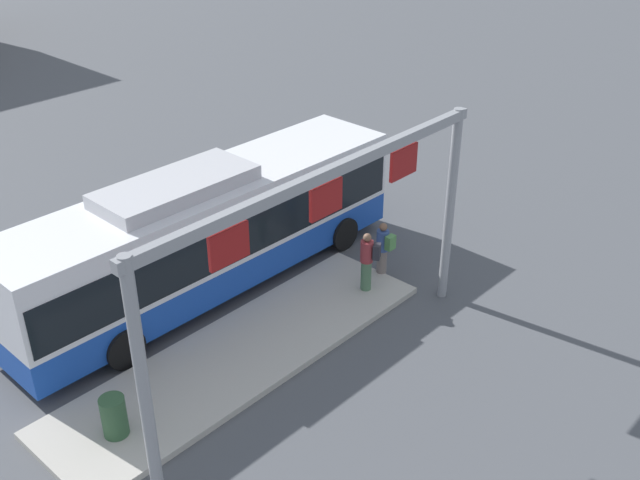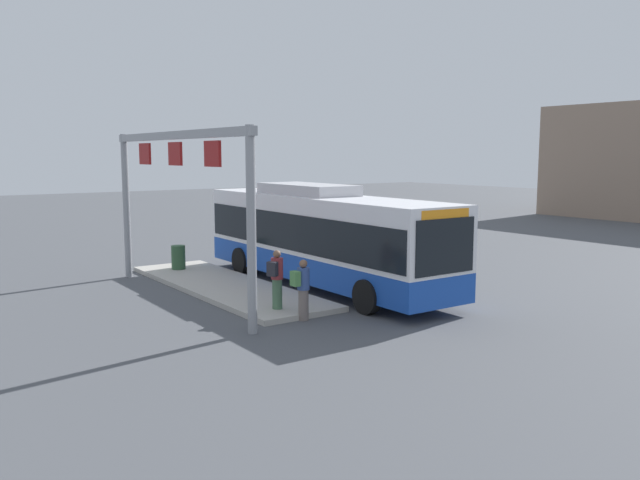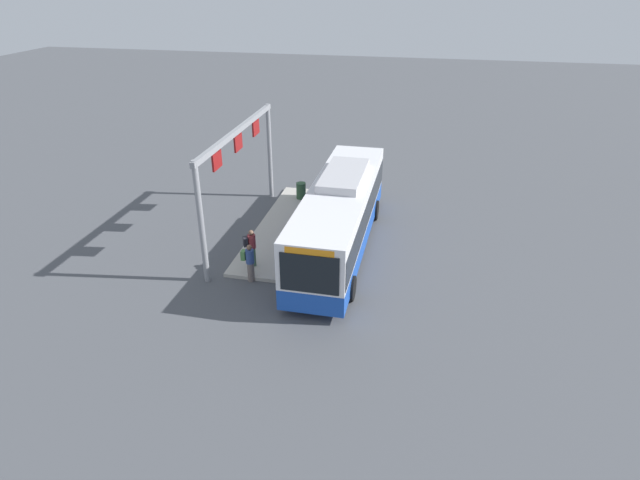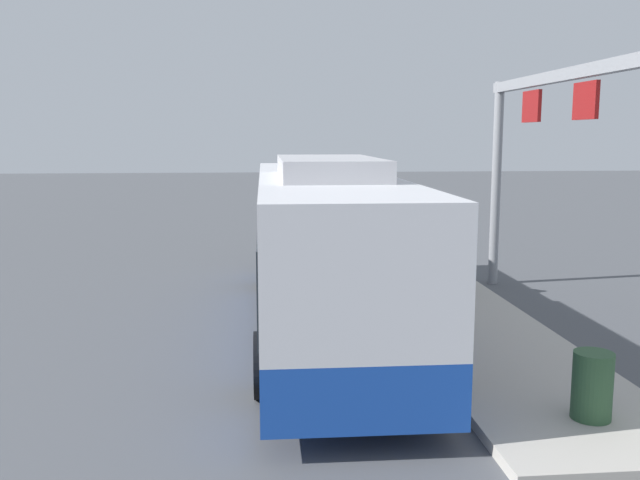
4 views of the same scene
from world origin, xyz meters
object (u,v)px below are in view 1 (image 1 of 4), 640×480
person_boarding (383,249)px  trash_bin (114,416)px  bus_main (208,227)px  person_waiting_near (368,260)px

person_boarding → trash_bin: 8.59m
bus_main → person_waiting_near: size_ratio=6.95×
bus_main → trash_bin: size_ratio=12.91×
person_boarding → bus_main: bearing=48.4°
bus_main → person_waiting_near: bus_main is taller
bus_main → person_waiting_near: (2.54, -3.33, -0.76)m
bus_main → person_waiting_near: 4.26m
person_boarding → person_waiting_near: size_ratio=1.00×
bus_main → trash_bin: (-5.09, -3.04, -1.20)m
person_boarding → trash_bin: (-8.58, 0.06, -0.28)m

